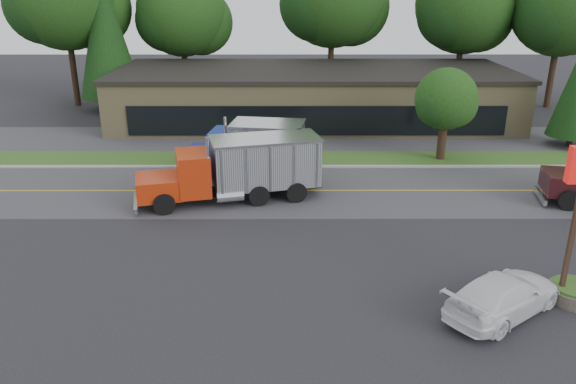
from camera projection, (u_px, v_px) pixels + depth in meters
name	position (u px, v px, depth m)	size (l,w,h in m)	color
ground	(292.00, 268.00, 23.30)	(140.00, 140.00, 0.00)	#303035
road	(290.00, 191.00, 31.71)	(60.00, 8.00, 0.02)	#4E4E53
center_line	(290.00, 191.00, 31.71)	(60.00, 0.12, 0.01)	gold
curb	(290.00, 167.00, 35.63)	(60.00, 0.30, 0.12)	#9E9E99
grass_verge	(290.00, 159.00, 37.31)	(60.00, 3.40, 0.03)	#3B6221
far_parking	(290.00, 139.00, 41.98)	(60.00, 7.00, 0.02)	#4E4E53
strip_mall	(313.00, 97.00, 46.88)	(32.00, 12.00, 4.00)	#9E8C61
tree_far_a	(67.00, 0.00, 49.91)	(10.41, 9.80, 14.85)	#382619
tree_far_b	(183.00, 16.00, 52.30)	(8.77, 8.25, 12.51)	#382619
tree_far_d	(466.00, 9.00, 51.18)	(9.49, 8.93, 13.53)	#382619
tree_far_e	(563.00, 9.00, 49.31)	(9.54, 8.98, 13.61)	#382619
evergreen_left	(106.00, 32.00, 48.86)	(5.48, 5.48, 12.46)	#382619
tree_verge	(447.00, 102.00, 36.01)	(4.21, 3.97, 6.01)	#382619
dump_truck_red	(241.00, 167.00, 29.88)	(10.00, 4.76, 3.36)	black
dump_truck_blue	(252.00, 148.00, 33.37)	(7.33, 3.57, 3.36)	black
rally_car	(504.00, 295.00, 19.89)	(2.07, 5.09, 1.48)	white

